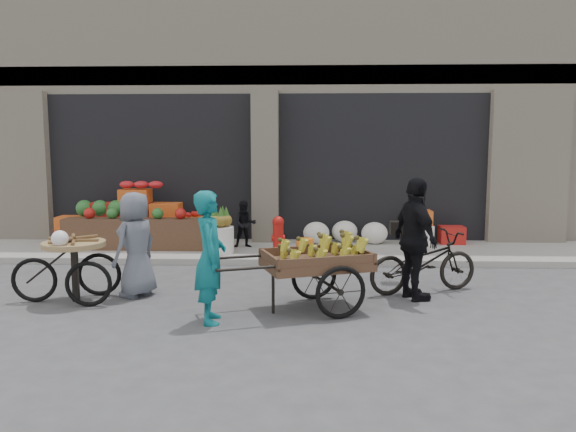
{
  "coord_description": "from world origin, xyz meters",
  "views": [
    {
      "loc": [
        0.93,
        -6.78,
        2.14
      ],
      "look_at": [
        0.61,
        1.46,
        1.1
      ],
      "focal_mm": 35.0,
      "sensor_mm": 36.0,
      "label": 1
    }
  ],
  "objects_px": {
    "pineapple_bin": "(220,240)",
    "seated_person": "(245,224)",
    "cyclist": "(415,239)",
    "fire_hydrant": "(278,234)",
    "banana_cart": "(313,258)",
    "vendor_grey": "(136,244)",
    "vendor_woman": "(210,257)",
    "orange_bucket": "(305,247)",
    "tricycle_cart": "(74,261)",
    "bicycle": "(423,262)"
  },
  "relations": [
    {
      "from": "pineapple_bin",
      "to": "seated_person",
      "type": "bearing_deg",
      "value": 56.31
    },
    {
      "from": "pineapple_bin",
      "to": "cyclist",
      "type": "xyz_separation_m",
      "value": [
        3.14,
        -2.68,
        0.48
      ]
    },
    {
      "from": "pineapple_bin",
      "to": "fire_hydrant",
      "type": "bearing_deg",
      "value": -2.6
    },
    {
      "from": "banana_cart",
      "to": "vendor_grey",
      "type": "relative_size",
      "value": 1.62
    },
    {
      "from": "cyclist",
      "to": "vendor_woman",
      "type": "bearing_deg",
      "value": 92.84
    },
    {
      "from": "orange_bucket",
      "to": "vendor_grey",
      "type": "distance_m",
      "value": 3.51
    },
    {
      "from": "banana_cart",
      "to": "cyclist",
      "type": "bearing_deg",
      "value": 1.21
    },
    {
      "from": "orange_bucket",
      "to": "vendor_grey",
      "type": "bearing_deg",
      "value": -133.04
    },
    {
      "from": "seated_person",
      "to": "banana_cart",
      "type": "relative_size",
      "value": 0.38
    },
    {
      "from": "seated_person",
      "to": "vendor_woman",
      "type": "distance_m",
      "value": 4.39
    },
    {
      "from": "pineapple_bin",
      "to": "tricycle_cart",
      "type": "distance_m",
      "value": 3.34
    },
    {
      "from": "fire_hydrant",
      "to": "tricycle_cart",
      "type": "relative_size",
      "value": 0.49
    },
    {
      "from": "seated_person",
      "to": "vendor_woman",
      "type": "relative_size",
      "value": 0.58
    },
    {
      "from": "seated_person",
      "to": "cyclist",
      "type": "relative_size",
      "value": 0.55
    },
    {
      "from": "orange_bucket",
      "to": "tricycle_cart",
      "type": "relative_size",
      "value": 0.22
    },
    {
      "from": "orange_bucket",
      "to": "tricycle_cart",
      "type": "bearing_deg",
      "value": -137.73
    },
    {
      "from": "banana_cart",
      "to": "fire_hydrant",
      "type": "bearing_deg",
      "value": 81.27
    },
    {
      "from": "orange_bucket",
      "to": "tricycle_cart",
      "type": "height_order",
      "value": "tricycle_cart"
    },
    {
      "from": "vendor_woman",
      "to": "cyclist",
      "type": "relative_size",
      "value": 0.94
    },
    {
      "from": "pineapple_bin",
      "to": "banana_cart",
      "type": "distance_m",
      "value": 3.68
    },
    {
      "from": "seated_person",
      "to": "cyclist",
      "type": "xyz_separation_m",
      "value": [
        2.74,
        -3.28,
        0.27
      ]
    },
    {
      "from": "bicycle",
      "to": "vendor_grey",
      "type": "bearing_deg",
      "value": 75.38
    },
    {
      "from": "pineapple_bin",
      "to": "vendor_grey",
      "type": "bearing_deg",
      "value": -106.36
    },
    {
      "from": "orange_bucket",
      "to": "vendor_grey",
      "type": "xyz_separation_m",
      "value": [
        -2.38,
        -2.54,
        0.48
      ]
    },
    {
      "from": "tricycle_cart",
      "to": "pineapple_bin",
      "type": "bearing_deg",
      "value": 55.79
    },
    {
      "from": "fire_hydrant",
      "to": "cyclist",
      "type": "distance_m",
      "value": 3.35
    },
    {
      "from": "orange_bucket",
      "to": "cyclist",
      "type": "distance_m",
      "value": 3.06
    },
    {
      "from": "cyclist",
      "to": "tricycle_cart",
      "type": "bearing_deg",
      "value": 73.7
    },
    {
      "from": "fire_hydrant",
      "to": "cyclist",
      "type": "bearing_deg",
      "value": -52.16
    },
    {
      "from": "tricycle_cart",
      "to": "cyclist",
      "type": "height_order",
      "value": "cyclist"
    },
    {
      "from": "vendor_woman",
      "to": "seated_person",
      "type": "bearing_deg",
      "value": -8.08
    },
    {
      "from": "orange_bucket",
      "to": "seated_person",
      "type": "distance_m",
      "value": 1.42
    },
    {
      "from": "fire_hydrant",
      "to": "seated_person",
      "type": "distance_m",
      "value": 0.96
    },
    {
      "from": "vendor_woman",
      "to": "bicycle",
      "type": "bearing_deg",
      "value": -71.52
    },
    {
      "from": "pineapple_bin",
      "to": "cyclist",
      "type": "height_order",
      "value": "cyclist"
    },
    {
      "from": "cyclist",
      "to": "pineapple_bin",
      "type": "bearing_deg",
      "value": 29.89
    },
    {
      "from": "orange_bucket",
      "to": "cyclist",
      "type": "relative_size",
      "value": 0.19
    },
    {
      "from": "seated_person",
      "to": "tricycle_cart",
      "type": "distance_m",
      "value": 4.05
    },
    {
      "from": "fire_hydrant",
      "to": "banana_cart",
      "type": "bearing_deg",
      "value": -78.85
    },
    {
      "from": "tricycle_cart",
      "to": "bicycle",
      "type": "relative_size",
      "value": 0.85
    },
    {
      "from": "orange_bucket",
      "to": "cyclist",
      "type": "xyz_separation_m",
      "value": [
        1.54,
        -2.58,
        0.58
      ]
    },
    {
      "from": "vendor_woman",
      "to": "tricycle_cart",
      "type": "bearing_deg",
      "value": 58.64
    },
    {
      "from": "tricycle_cart",
      "to": "vendor_grey",
      "type": "height_order",
      "value": "vendor_grey"
    },
    {
      "from": "fire_hydrant",
      "to": "bicycle",
      "type": "relative_size",
      "value": 0.41
    },
    {
      "from": "vendor_woman",
      "to": "fire_hydrant",
      "type": "bearing_deg",
      "value": -18.55
    },
    {
      "from": "fire_hydrant",
      "to": "cyclist",
      "type": "height_order",
      "value": "cyclist"
    },
    {
      "from": "cyclist",
      "to": "fire_hydrant",
      "type": "bearing_deg",
      "value": 18.2
    },
    {
      "from": "pineapple_bin",
      "to": "vendor_grey",
      "type": "height_order",
      "value": "vendor_grey"
    },
    {
      "from": "cyclist",
      "to": "bicycle",
      "type": "bearing_deg",
      "value": -46.21
    },
    {
      "from": "pineapple_bin",
      "to": "seated_person",
      "type": "distance_m",
      "value": 0.75
    }
  ]
}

